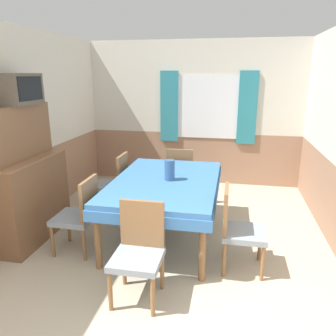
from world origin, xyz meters
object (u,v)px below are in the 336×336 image
(chair_left_far, at_px, (115,182))
(sideboard, at_px, (26,184))
(chair_head_window, at_px, (181,173))
(tv, at_px, (20,89))
(chair_right_near, at_px, (238,227))
(vase, at_px, (170,170))
(dining_table, at_px, (166,187))
(chair_left_near, at_px, (80,213))
(chair_head_near, at_px, (139,249))

(chair_left_far, distance_m, sideboard, 1.26)
(chair_head_window, height_order, chair_left_far, same)
(chair_left_far, relative_size, tv, 1.63)
(chair_right_near, distance_m, tv, 2.89)
(chair_right_near, relative_size, chair_head_window, 1.00)
(tv, xyz_separation_m, vase, (1.70, 0.30, -0.96))
(dining_table, relative_size, vase, 7.68)
(chair_left_near, distance_m, chair_left_far, 1.15)
(tv, bearing_deg, chair_head_window, 42.55)
(chair_left_near, relative_size, vase, 3.54)
(chair_right_near, height_order, chair_head_near, same)
(dining_table, relative_size, chair_right_near, 2.17)
(chair_left_far, bearing_deg, chair_head_window, -54.34)
(chair_head_near, relative_size, chair_head_window, 1.00)
(chair_head_near, relative_size, tv, 1.63)
(chair_left_near, relative_size, chair_left_far, 1.00)
(chair_right_near, height_order, chair_left_far, same)
(chair_head_window, height_order, tv, tv)
(chair_left_near, xyz_separation_m, vase, (0.94, 0.57, 0.40))
(chair_left_near, xyz_separation_m, chair_left_far, (0.00, 1.15, 0.00))
(chair_left_near, relative_size, sideboard, 0.54)
(chair_left_far, xyz_separation_m, tv, (-0.77, -0.88, 1.36))
(chair_head_near, bearing_deg, chair_head_window, -90.00)
(chair_right_near, height_order, chair_head_window, same)
(tv, relative_size, vase, 2.17)
(chair_left_near, xyz_separation_m, tv, (-0.77, 0.27, 1.36))
(sideboard, height_order, vase, sideboard)
(dining_table, distance_m, chair_left_near, 1.07)
(sideboard, bearing_deg, chair_left_far, 51.27)
(chair_left_near, height_order, chair_left_far, same)
(dining_table, relative_size, chair_left_near, 2.17)
(chair_left_far, height_order, tv, tv)
(chair_head_near, bearing_deg, chair_right_near, -144.34)
(dining_table, bearing_deg, chair_left_far, 146.89)
(chair_left_near, xyz_separation_m, chair_head_window, (0.88, 1.79, 0.00))
(vase, bearing_deg, sideboard, -167.39)
(chair_left_far, relative_size, sideboard, 0.54)
(chair_left_near, xyz_separation_m, chair_head_near, (0.88, -0.63, 0.00))
(chair_head_near, bearing_deg, tv, -28.78)
(chair_left_near, bearing_deg, tv, 70.45)
(chair_left_near, xyz_separation_m, sideboard, (-0.77, 0.19, 0.24))
(dining_table, distance_m, chair_left_far, 1.07)
(sideboard, xyz_separation_m, tv, (0.01, 0.08, 1.13))
(chair_left_near, xyz_separation_m, chair_right_near, (1.77, 0.00, 0.00))
(chair_head_window, bearing_deg, chair_head_near, -90.00)
(chair_head_window, distance_m, chair_left_far, 1.09)
(chair_head_window, bearing_deg, vase, -87.57)
(dining_table, relative_size, sideboard, 1.17)
(chair_left_near, height_order, vase, vase)
(chair_right_near, bearing_deg, chair_left_near, -90.00)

